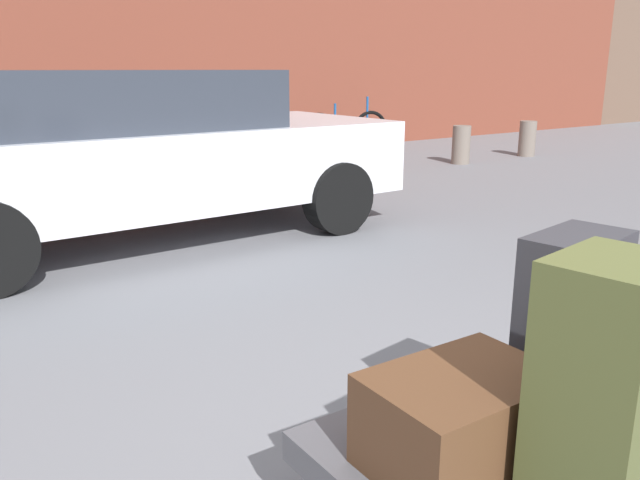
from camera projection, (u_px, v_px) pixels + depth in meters
The scene contains 10 objects.
luggage_cart at pixel (536, 451), 2.00m from camera, with size 1.31×0.90×0.34m.
suitcase_charcoal_rear_left at pixel (571, 315), 2.16m from camera, with size 0.39×0.23×0.57m, color #2D2D33.
suitcase_brown_front_left at pixel (461, 420), 1.79m from camera, with size 0.52×0.37×0.27m, color #51331E.
suitcase_olive_center at pixel (604, 388), 1.56m from camera, with size 0.33×0.26×0.67m, color #4C5128.
parked_car at pixel (138, 151), 5.37m from camera, with size 4.34×1.99×1.42m.
bicycle_leaning at pixel (345, 132), 10.90m from camera, with size 1.76×0.22×0.96m.
bollard_kerb_near at pixel (286, 161), 8.07m from camera, with size 0.28×0.28×0.58m, color #72665B.
bollard_kerb_mid at pixel (372, 153), 8.83m from camera, with size 0.28×0.28×0.58m, color #72665B.
bollard_kerb_far at pixel (461, 145), 9.79m from camera, with size 0.28×0.28×0.58m, color #72665B.
bollard_corner at pixel (527, 139), 10.65m from camera, with size 0.28×0.28×0.58m, color #72665B.
Camera 1 is at (-1.55, -1.06, 1.43)m, focal length 35.70 mm.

